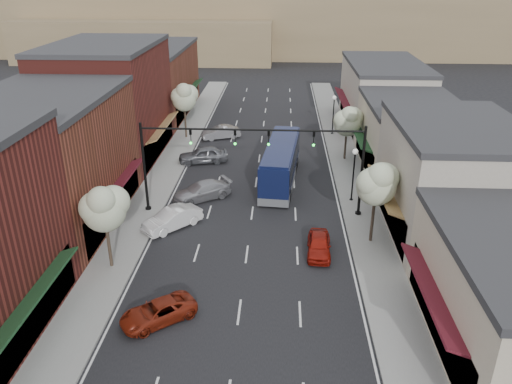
# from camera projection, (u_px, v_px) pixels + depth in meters

# --- Properties ---
(ground) EXTENTS (160.00, 160.00, 0.00)m
(ground) POSITION_uv_depth(u_px,v_px,m) (245.00, 271.00, 30.73)
(ground) COLOR black
(ground) RESTS_ON ground
(sidewalk_left) EXTENTS (2.80, 73.00, 0.15)m
(sidewalk_left) POSITION_uv_depth(u_px,v_px,m) (171.00, 161.00, 47.94)
(sidewalk_left) COLOR gray
(sidewalk_left) RESTS_ON ground
(sidewalk_right) EXTENTS (2.80, 73.00, 0.15)m
(sidewalk_right) POSITION_uv_depth(u_px,v_px,m) (347.00, 165.00, 47.15)
(sidewalk_right) COLOR gray
(sidewalk_right) RESTS_ON ground
(curb_left) EXTENTS (0.25, 73.00, 0.17)m
(curb_left) POSITION_uv_depth(u_px,v_px,m) (186.00, 162.00, 47.88)
(curb_left) COLOR gray
(curb_left) RESTS_ON ground
(curb_right) EXTENTS (0.25, 73.00, 0.17)m
(curb_right) POSITION_uv_depth(u_px,v_px,m) (332.00, 164.00, 47.22)
(curb_right) COLOR gray
(curb_right) RESTS_ON ground
(bldg_left_midnear) EXTENTS (10.14, 14.10, 9.40)m
(bldg_left_midnear) POSITION_uv_depth(u_px,v_px,m) (48.00, 162.00, 34.95)
(bldg_left_midnear) COLOR brown
(bldg_left_midnear) RESTS_ON ground
(bldg_left_midfar) EXTENTS (10.14, 14.10, 10.90)m
(bldg_left_midfar) POSITION_uv_depth(u_px,v_px,m) (110.00, 102.00, 47.39)
(bldg_left_midfar) COLOR maroon
(bldg_left_midfar) RESTS_ON ground
(bldg_left_far) EXTENTS (10.14, 18.10, 8.40)m
(bldg_left_far) POSITION_uv_depth(u_px,v_px,m) (152.00, 81.00, 62.47)
(bldg_left_far) COLOR brown
(bldg_left_far) RESTS_ON ground
(bldg_right_midnear) EXTENTS (9.14, 12.10, 7.90)m
(bldg_right_midnear) POSITION_uv_depth(u_px,v_px,m) (451.00, 180.00, 33.95)
(bldg_right_midnear) COLOR #AEA495
(bldg_right_midnear) RESTS_ON ground
(bldg_right_midfar) EXTENTS (9.14, 12.10, 6.40)m
(bldg_right_midfar) POSITION_uv_depth(u_px,v_px,m) (409.00, 136.00, 45.18)
(bldg_right_midfar) COLOR #C3B39B
(bldg_right_midfar) RESTS_ON ground
(bldg_right_far) EXTENTS (9.14, 16.10, 7.40)m
(bldg_right_far) POSITION_uv_depth(u_px,v_px,m) (382.00, 95.00, 57.73)
(bldg_right_far) COLOR #AEA495
(bldg_right_far) RESTS_ON ground
(hill_far) EXTENTS (120.00, 30.00, 12.00)m
(hill_far) POSITION_uv_depth(u_px,v_px,m) (274.00, 23.00, 110.23)
(hill_far) COLOR #7A6647
(hill_far) RESTS_ON ground
(hill_near) EXTENTS (50.00, 20.00, 8.00)m
(hill_near) POSITION_uv_depth(u_px,v_px,m) (150.00, 38.00, 101.29)
(hill_near) COLOR #7A6647
(hill_near) RESTS_ON ground
(signal_mast_right) EXTENTS (8.22, 0.46, 7.00)m
(signal_mast_right) POSITION_uv_depth(u_px,v_px,m) (330.00, 157.00, 35.85)
(signal_mast_right) COLOR black
(signal_mast_right) RESTS_ON ground
(signal_mast_left) EXTENTS (8.22, 0.46, 7.00)m
(signal_mast_left) POSITION_uv_depth(u_px,v_px,m) (175.00, 155.00, 36.38)
(signal_mast_left) COLOR black
(signal_mast_left) RESTS_ON ground
(tree_right_near) EXTENTS (2.85, 2.65, 5.95)m
(tree_right_near) POSITION_uv_depth(u_px,v_px,m) (377.00, 183.00, 32.10)
(tree_right_near) COLOR #47382B
(tree_right_near) RESTS_ON ground
(tree_right_far) EXTENTS (2.85, 2.65, 5.43)m
(tree_right_far) POSITION_uv_depth(u_px,v_px,m) (348.00, 120.00, 46.86)
(tree_right_far) COLOR #47382B
(tree_right_far) RESTS_ON ground
(tree_left_near) EXTENTS (2.85, 2.65, 5.69)m
(tree_left_near) POSITION_uv_depth(u_px,v_px,m) (104.00, 207.00, 29.33)
(tree_left_near) COLOR #47382B
(tree_left_near) RESTS_ON ground
(tree_left_far) EXTENTS (2.85, 2.65, 6.13)m
(tree_left_far) POSITION_uv_depth(u_px,v_px,m) (184.00, 97.00, 52.85)
(tree_left_far) COLOR #47382B
(tree_left_far) RESTS_ON ground
(lamp_post_near) EXTENTS (0.44, 0.44, 4.44)m
(lamp_post_near) POSITION_uv_depth(u_px,v_px,m) (354.00, 166.00, 38.69)
(lamp_post_near) COLOR black
(lamp_post_near) RESTS_ON ground
(lamp_post_far) EXTENTS (0.44, 0.44, 4.44)m
(lamp_post_far) POSITION_uv_depth(u_px,v_px,m) (334.00, 108.00, 54.63)
(lamp_post_far) COLOR black
(lamp_post_far) RESTS_ON ground
(coach_bus) EXTENTS (3.51, 11.34, 3.41)m
(coach_bus) POSITION_uv_depth(u_px,v_px,m) (281.00, 162.00, 42.94)
(coach_bus) COLOR #0E1538
(coach_bus) RESTS_ON ground
(red_hatchback) EXTENTS (1.72, 3.84, 1.28)m
(red_hatchback) POSITION_uv_depth(u_px,v_px,m) (319.00, 245.00, 32.39)
(red_hatchback) COLOR maroon
(red_hatchback) RESTS_ON ground
(parked_car_a) EXTENTS (4.35, 3.93, 1.12)m
(parked_car_a) POSITION_uv_depth(u_px,v_px,m) (158.00, 312.00, 26.20)
(parked_car_a) COLOR maroon
(parked_car_a) RESTS_ON ground
(parked_car_b) EXTENTS (4.17, 4.27, 1.46)m
(parked_car_b) POSITION_uv_depth(u_px,v_px,m) (172.00, 219.00, 35.57)
(parked_car_b) COLOR silver
(parked_car_b) RESTS_ON ground
(parked_car_c) EXTENTS (5.13, 4.30, 1.41)m
(parked_car_c) POSITION_uv_depth(u_px,v_px,m) (202.00, 191.00, 40.07)
(parked_car_c) COLOR #9E9FA4
(parked_car_c) RESTS_ON ground
(parked_car_d) EXTENTS (4.92, 2.82, 1.58)m
(parked_car_d) POSITION_uv_depth(u_px,v_px,m) (203.00, 155.00, 47.56)
(parked_car_d) COLOR #5C5D64
(parked_car_d) RESTS_ON ground
(parked_car_e) EXTENTS (4.47, 2.89, 1.39)m
(parked_car_e) POSITION_uv_depth(u_px,v_px,m) (221.00, 132.00, 54.37)
(parked_car_e) COLOR #A5A5AA
(parked_car_e) RESTS_ON ground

